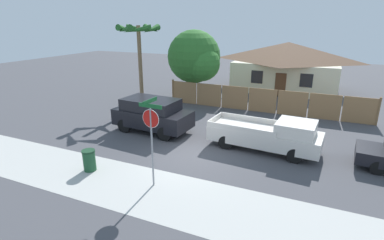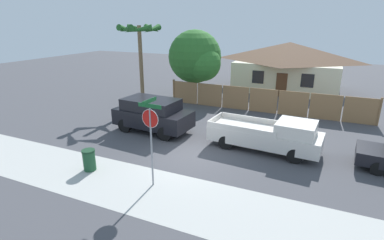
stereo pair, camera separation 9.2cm
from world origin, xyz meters
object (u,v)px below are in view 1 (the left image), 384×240
object	(u,v)px
house	(287,65)
oak_tree	(196,58)
orange_pickup	(269,135)
palm_tree	(139,36)
stop_sign	(151,128)
trash_bin	(89,160)
red_suv	(152,114)

from	to	relation	value
house	oak_tree	xyz separation A→B (m)	(-6.01, -7.52, 1.16)
orange_pickup	palm_tree	bearing A→B (deg)	161.23
stop_sign	palm_tree	bearing A→B (deg)	127.39
palm_tree	stop_sign	world-z (taller)	palm_tree
orange_pickup	trash_bin	xyz separation A→B (m)	(-6.66, -5.28, -0.35)
house	trash_bin	world-z (taller)	house
orange_pickup	stop_sign	world-z (taller)	stop_sign
oak_tree	red_suv	xyz separation A→B (m)	(0.51, -7.53, -2.35)
palm_tree	orange_pickup	bearing A→B (deg)	-22.94
palm_tree	trash_bin	world-z (taller)	palm_tree
house	orange_pickup	size ratio (longest dim) A/B	1.75
oak_tree	orange_pickup	bearing A→B (deg)	-46.40
red_suv	house	bearing A→B (deg)	74.08
house	red_suv	distance (m)	16.07
palm_tree	orange_pickup	xyz separation A→B (m)	(10.18, -4.31, -4.31)
house	palm_tree	size ratio (longest dim) A/B	1.63
oak_tree	palm_tree	distance (m)	4.74
oak_tree	house	bearing A→B (deg)	51.38
red_suv	orange_pickup	world-z (taller)	red_suv
orange_pickup	trash_bin	world-z (taller)	orange_pickup
red_suv	orange_pickup	size ratio (longest dim) A/B	0.83
trash_bin	red_suv	bearing A→B (deg)	90.27
house	stop_sign	size ratio (longest dim) A/B	2.77
oak_tree	stop_sign	distance (m)	13.33
trash_bin	orange_pickup	bearing A→B (deg)	38.41
house	stop_sign	world-z (taller)	house
orange_pickup	stop_sign	xyz separation A→B (m)	(-3.50, -5.22, 1.57)
house	orange_pickup	distance (m)	15.19
house	palm_tree	distance (m)	14.33
orange_pickup	trash_bin	distance (m)	8.50
orange_pickup	trash_bin	size ratio (longest dim) A/B	5.90
trash_bin	house	bearing A→B (deg)	74.94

